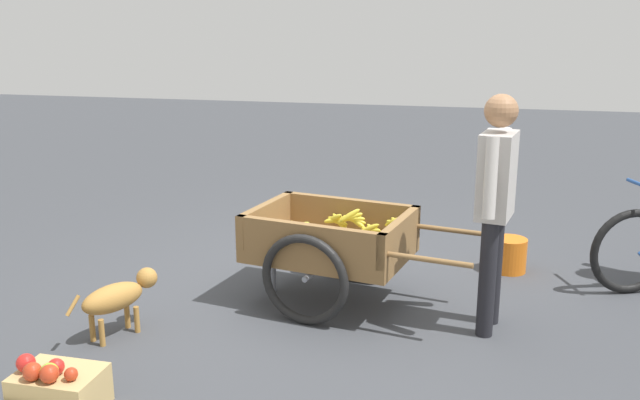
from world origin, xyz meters
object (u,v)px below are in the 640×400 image
(vendor_person, at_px, (496,193))
(mixed_fruit_crate, at_px, (58,388))
(fruit_cart, at_px, (332,245))
(dog, at_px, (118,296))
(plastic_bucket, at_px, (509,255))

(vendor_person, bearing_deg, mixed_fruit_crate, 35.48)
(fruit_cart, relative_size, dog, 2.86)
(dog, xyz_separation_m, plastic_bucket, (-2.51, -1.83, -0.13))
(vendor_person, relative_size, mixed_fruit_crate, 3.57)
(mixed_fruit_crate, bearing_deg, plastic_bucket, -130.84)
(plastic_bucket, bearing_deg, fruit_cart, 36.62)
(dog, height_order, plastic_bucket, dog)
(fruit_cart, bearing_deg, vendor_person, 169.35)
(fruit_cart, bearing_deg, plastic_bucket, -143.38)
(dog, distance_m, mixed_fruit_crate, 0.93)
(dog, distance_m, plastic_bucket, 3.11)
(vendor_person, height_order, plastic_bucket, vendor_person)
(dog, height_order, mixed_fruit_crate, dog)
(dog, xyz_separation_m, mixed_fruit_crate, (-0.15, 0.90, -0.14))
(vendor_person, relative_size, plastic_bucket, 5.62)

